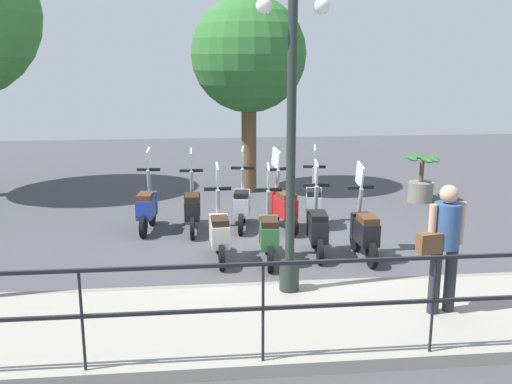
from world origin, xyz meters
TOP-DOWN VIEW (x-y plane):
  - ground_plane at (0.00, 0.00)m, footprint 28.00×28.00m
  - promenade_walkway at (-3.15, 0.00)m, footprint 2.20×20.00m
  - fence_railing at (-4.20, -0.00)m, footprint 0.04×16.03m
  - lamp_post_near at (-2.40, 0.32)m, footprint 0.26×0.90m
  - pedestrian_with_bag at (-3.27, -1.39)m, footprint 0.38×0.64m
  - tree_distant at (4.14, 0.26)m, footprint 2.70×2.70m
  - potted_palm at (2.73, -3.54)m, footprint 1.06×0.66m
  - scooter_near_0 at (-0.91, -1.14)m, footprint 1.23×0.44m
  - scooter_near_1 at (-0.66, -0.42)m, footprint 1.23×0.44m
  - scooter_near_2 at (-0.92, 0.41)m, footprint 1.23×0.44m
  - scooter_near_3 at (-0.77, 1.19)m, footprint 1.23×0.44m
  - scooter_far_0 at (0.99, -0.70)m, footprint 1.22×0.49m
  - scooter_far_1 at (0.81, -0.07)m, footprint 1.20×0.54m
  - scooter_far_2 at (1.00, 0.69)m, footprint 1.23×0.45m
  - scooter_far_3 at (0.83, 1.63)m, footprint 1.23×0.44m
  - scooter_far_4 at (1.02, 2.47)m, footprint 1.23×0.44m

SIDE VIEW (x-z plane):
  - ground_plane at x=0.00m, z-range 0.00..0.00m
  - promenade_walkway at x=-3.15m, z-range 0.00..0.15m
  - potted_palm at x=2.73m, z-range -0.08..0.97m
  - scooter_near_0 at x=-0.91m, z-range -0.29..1.25m
  - scooter_near_1 at x=-0.66m, z-range -0.29..1.25m
  - scooter_near_2 at x=-0.92m, z-range -0.29..1.25m
  - scooter_near_3 at x=-0.77m, z-range -0.29..1.25m
  - scooter_far_0 at x=0.99m, z-range -0.29..1.25m
  - scooter_far_1 at x=0.81m, z-range -0.29..1.25m
  - scooter_far_2 at x=1.00m, z-range -0.29..1.25m
  - scooter_far_3 at x=0.83m, z-range -0.29..1.25m
  - scooter_far_4 at x=1.02m, z-range -0.29..1.25m
  - fence_railing at x=-4.20m, z-range 0.38..1.44m
  - pedestrian_with_bag at x=-3.27m, z-range 0.28..1.87m
  - lamp_post_near at x=-2.40m, z-range -0.09..4.06m
  - tree_distant at x=4.14m, z-range 0.93..5.56m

